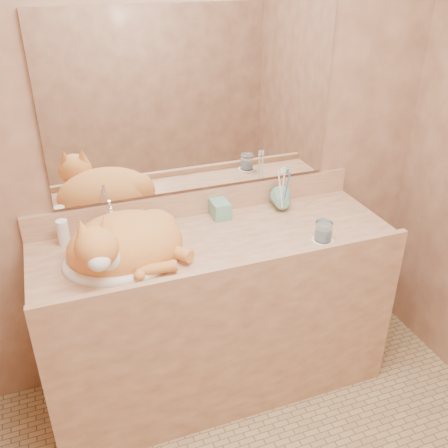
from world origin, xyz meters
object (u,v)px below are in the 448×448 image
object	(u,v)px
vanity_counter	(217,315)
sink_basin	(119,245)
water_glass	(324,231)
soap_dispenser	(224,204)
cat	(123,242)
toothbrush_cup	(283,205)

from	to	relation	value
vanity_counter	sink_basin	bearing A→B (deg)	-177.30
sink_basin	water_glass	size ratio (longest dim) A/B	5.28
sink_basin	soap_dispenser	size ratio (longest dim) A/B	2.58
water_glass	vanity_counter	bearing A→B (deg)	157.26
sink_basin	water_glass	bearing A→B (deg)	-2.99
sink_basin	soap_dispenser	world-z (taller)	soap_dispenser
vanity_counter	soap_dispenser	bearing A→B (deg)	58.90
cat	water_glass	xyz separation A→B (m)	(0.84, -0.15, -0.03)
vanity_counter	sink_basin	distance (m)	0.65
sink_basin	soap_dispenser	xyz separation A→B (m)	(0.51, 0.17, 0.02)
sink_basin	water_glass	xyz separation A→B (m)	(0.85, -0.16, -0.02)
cat	soap_dispenser	bearing A→B (deg)	14.32
vanity_counter	soap_dispenser	xyz separation A→B (m)	(0.09, 0.15, 0.51)
toothbrush_cup	sink_basin	bearing A→B (deg)	-170.06
sink_basin	cat	xyz separation A→B (m)	(0.01, -0.01, 0.02)
vanity_counter	water_glass	world-z (taller)	water_glass
cat	water_glass	bearing A→B (deg)	-15.21
soap_dispenser	toothbrush_cup	bearing A→B (deg)	-5.20
vanity_counter	water_glass	bearing A→B (deg)	-22.74
toothbrush_cup	water_glass	bearing A→B (deg)	-80.79
toothbrush_cup	vanity_counter	bearing A→B (deg)	-162.33
soap_dispenser	toothbrush_cup	distance (m)	0.29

